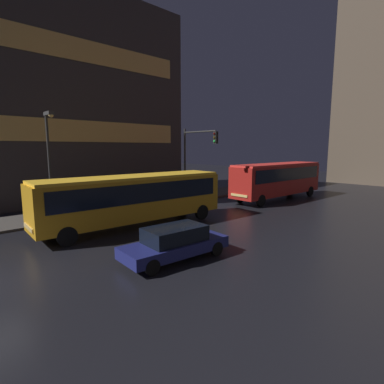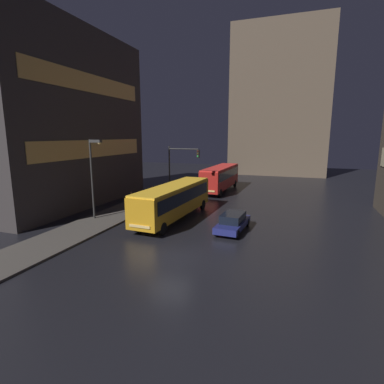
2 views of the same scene
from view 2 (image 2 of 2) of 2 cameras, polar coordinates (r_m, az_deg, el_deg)
The scene contains 11 objects.
ground_plane at distance 19.49m, azimuth -4.03°, elevation -12.19°, with size 120.00×120.00×0.00m, color black.
sidewalk_left at distance 31.91m, azimuth -11.79°, elevation -3.08°, with size 4.00×48.00×0.15m.
building_left_tower at distance 36.72m, azimuth -24.62°, elevation 12.34°, with size 10.07×20.33×18.40m.
building_far_backdrop at distance 64.15m, azimuth 16.41°, elevation 15.99°, with size 18.07×12.00×27.79m.
bus_near at distance 27.29m, azimuth -3.48°, elevation -1.20°, with size 3.15×11.78×3.14m.
bus_far at distance 41.27m, azimuth 5.44°, elevation 3.04°, with size 2.81×11.05×3.36m.
car_taxi at distance 24.37m, azimuth 7.79°, elevation -5.64°, with size 2.13×4.87×1.45m.
pedestrian_near at distance 31.55m, azimuth -11.49°, elevation -1.17°, with size 0.45×0.45×1.71m.
pedestrian_mid at distance 34.06m, azimuth -7.58°, elevation -0.03°, with size 0.57×0.57×1.82m.
traffic_light_main at distance 34.42m, azimuth -2.38°, elevation 5.34°, with size 3.74×0.35×6.36m.
street_lamp_sidewalk at distance 27.84m, azimuth -18.23°, elevation 4.67°, with size 1.25×0.36×7.09m.
Camera 2 is at (7.21, -16.44, 7.60)m, focal length 28.00 mm.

